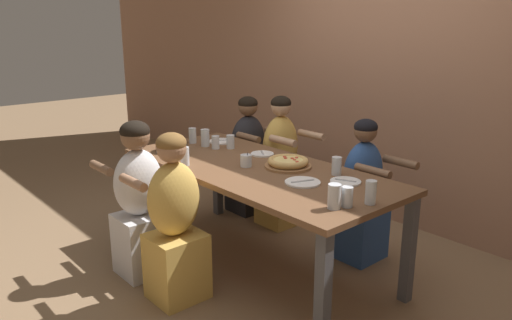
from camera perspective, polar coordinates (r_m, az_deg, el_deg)
The scene contains 24 objects.
ground_plane at distance 3.88m, azimuth 0.00°, elevation -11.84°, with size 18.00×18.00×0.00m, color #896B4C.
restaurant_back_panel at distance 4.62m, azimuth 15.06°, elevation 12.78°, with size 10.00×0.06×3.20m, color #9E7056.
dining_table at distance 3.61m, azimuth 0.00°, elevation -1.95°, with size 2.17×0.95×0.78m.
pizza_board_main at distance 3.57m, azimuth 3.68°, elevation -0.31°, with size 0.33×0.33×0.07m.
skillet_bowl at distance 4.06m, azimuth -9.63°, elevation 1.81°, with size 0.37×0.25×0.13m.
empty_plate_a at distance 3.29m, azimuth 10.19°, elevation -2.44°, with size 0.20×0.20×0.02m.
empty_plate_b at distance 3.91m, azimuth 0.73°, elevation 0.71°, with size 0.18×0.18×0.02m.
empty_plate_c at distance 4.32m, azimuth -3.95°, elevation 2.15°, with size 0.22×0.22×0.02m.
empty_plate_d at distance 3.24m, azimuth 5.35°, elevation -2.55°, with size 0.23×0.23×0.02m.
cocktail_glass_blue at distance 3.58m, azimuth -1.13°, elevation -0.14°, with size 0.08×0.08×0.11m.
drinking_glass_a at distance 2.86m, azimuth 10.38°, elevation -4.26°, with size 0.07×0.07×0.12m.
drinking_glass_b at distance 2.93m, azimuth 12.93°, elevation -3.80°, with size 0.06×0.06×0.14m.
drinking_glass_c at distance 3.43m, azimuth 9.20°, elevation -0.68°, with size 0.07×0.07×0.13m.
drinking_glass_d at distance 2.82m, azimuth 8.93°, elevation -4.32°, with size 0.07×0.07×0.14m.
drinking_glass_e at distance 4.18m, azimuth -5.83°, elevation 2.41°, with size 0.07×0.07×0.14m.
drinking_glass_f at distance 4.30m, azimuth -7.27°, elevation 2.79°, with size 0.06×0.06×0.13m.
drinking_glass_g at distance 4.09m, azimuth -2.93°, elevation 2.02°, with size 0.07×0.07×0.11m.
drinking_glass_h at distance 3.64m, azimuth -8.13°, elevation 0.34°, with size 0.06×0.06×0.14m.
drinking_glass_i at distance 4.09m, azimuth -4.65°, elevation 2.03°, with size 0.06×0.06×0.11m.
diner_far_midleft at distance 4.44m, azimuth 2.81°, elevation -0.88°, with size 0.51×0.40×1.17m.
diner_far_midright at distance 3.89m, azimuth 12.02°, elevation -4.20°, with size 0.51×0.40×1.10m.
diner_near_center at distance 3.29m, azimuth -9.25°, elevation -7.42°, with size 0.51×0.40×1.13m.
diner_far_left at distance 4.76m, azimuth -0.87°, elevation -0.01°, with size 0.51×0.40×1.12m.
diner_near_midleft at distance 3.66m, azimuth -13.17°, elevation -4.99°, with size 0.51×0.40×1.14m.
Camera 1 is at (2.59, -2.27, 1.80)m, focal length 35.00 mm.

